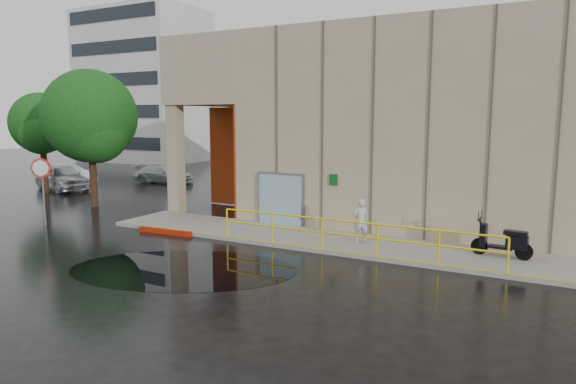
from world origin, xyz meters
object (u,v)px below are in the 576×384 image
(red_curb, at_px, (165,231))
(scooter, at_px, (503,232))
(car_b, at_px, (67,174))
(tree_near, at_px, (91,120))
(tree_far, at_px, (41,126))
(stop_sign, at_px, (42,177))
(car_c, at_px, (163,174))
(car_a, at_px, (62,177))
(person, at_px, (361,221))

(red_curb, bearing_deg, scooter, 9.49)
(car_b, xyz_separation_m, tree_near, (9.06, -5.58, 3.68))
(tree_near, height_order, tree_far, tree_near)
(red_curb, bearing_deg, stop_sign, -167.66)
(red_curb, height_order, tree_far, tree_far)
(scooter, height_order, tree_far, tree_far)
(red_curb, height_order, tree_near, tree_near)
(red_curb, xyz_separation_m, car_c, (-10.70, 11.91, 0.52))
(stop_sign, height_order, car_a, stop_sign)
(stop_sign, relative_size, car_b, 0.71)
(person, height_order, tree_far, tree_far)
(stop_sign, xyz_separation_m, tree_near, (-1.71, 4.16, 2.29))
(car_c, distance_m, tree_near, 10.32)
(car_a, xyz_separation_m, car_b, (-2.39, 2.31, -0.16))
(tree_far, bearing_deg, stop_sign, -36.82)
(stop_sign, bearing_deg, car_a, 128.48)
(car_c, height_order, tree_near, tree_near)
(scooter, bearing_deg, red_curb, -166.21)
(car_a, xyz_separation_m, tree_far, (0.17, -1.29, 3.16))
(person, distance_m, scooter, 4.55)
(person, bearing_deg, car_a, -46.67)
(car_a, distance_m, car_c, 6.46)
(car_a, relative_size, car_c, 1.13)
(car_b, bearing_deg, person, -115.67)
(car_a, height_order, tree_near, tree_near)
(scooter, xyz_separation_m, tree_near, (-19.02, 0.98, 3.37))
(car_b, height_order, tree_far, tree_far)
(scooter, distance_m, stop_sign, 17.63)
(car_b, height_order, tree_near, tree_near)
(car_b, xyz_separation_m, car_c, (5.49, 3.36, -0.04))
(scooter, xyz_separation_m, car_a, (-25.68, 4.26, -0.15))
(scooter, relative_size, tree_far, 0.31)
(car_a, bearing_deg, car_b, 62.85)
(red_curb, distance_m, car_b, 18.32)
(car_b, bearing_deg, tree_near, -131.12)
(stop_sign, xyz_separation_m, car_b, (-10.76, 9.73, -1.38))
(car_a, height_order, car_c, car_a)
(person, relative_size, scooter, 0.83)
(stop_sign, height_order, car_b, stop_sign)
(scooter, relative_size, stop_sign, 0.65)
(car_a, relative_size, tree_near, 0.70)
(car_c, bearing_deg, scooter, -124.66)
(car_b, bearing_deg, tree_far, -154.03)
(scooter, distance_m, tree_far, 25.87)
(car_c, height_order, tree_far, tree_far)
(person, xyz_separation_m, car_b, (-23.53, 6.83, -0.26))
(car_c, relative_size, tree_near, 0.62)
(tree_far, bearing_deg, car_c, 67.11)
(scooter, bearing_deg, tree_far, 177.67)
(car_a, bearing_deg, stop_sign, -114.76)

